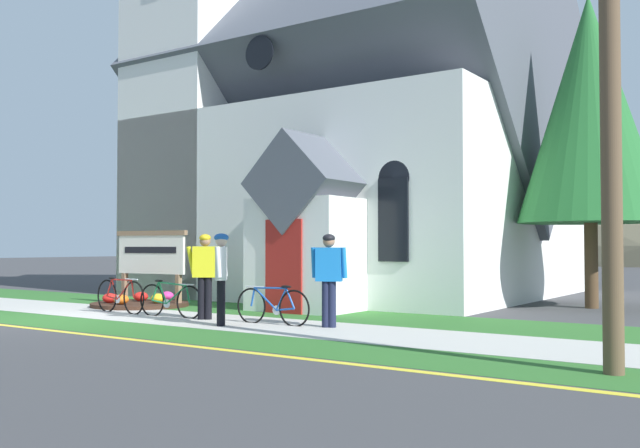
{
  "coord_description": "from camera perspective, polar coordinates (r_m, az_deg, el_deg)",
  "views": [
    {
      "loc": [
        12.69,
        -8.71,
        1.51
      ],
      "look_at": [
        3.78,
        4.27,
        2.0
      ],
      "focal_mm": 39.53,
      "sensor_mm": 36.0,
      "label": 1
    }
  ],
  "objects": [
    {
      "name": "ground",
      "position": [
        18.03,
        -10.53,
        -6.55
      ],
      "size": [
        140.0,
        140.0,
        0.0
      ],
      "primitive_type": "plane",
      "color": "#3D3D3F"
    },
    {
      "name": "sidewalk_slab",
      "position": [
        15.67,
        -13.47,
        -7.23
      ],
      "size": [
        32.0,
        2.27,
        0.01
      ],
      "primitive_type": "cube",
      "color": "#B7B5AD",
      "rests_on": "ground"
    },
    {
      "name": "grass_verge",
      "position": [
        14.47,
        -19.11,
        -7.65
      ],
      "size": [
        32.0,
        1.53,
        0.01
      ],
      "primitive_type": "cube",
      "color": "#2D6628",
      "rests_on": "ground"
    },
    {
      "name": "church_lawn",
      "position": [
        17.35,
        -7.57,
        -6.74
      ],
      "size": [
        24.0,
        2.51,
        0.01
      ],
      "primitive_type": "cube",
      "color": "#2D6628",
      "rests_on": "ground"
    },
    {
      "name": "curb_paint_stripe",
      "position": [
        13.95,
        -22.15,
        -7.84
      ],
      "size": [
        28.0,
        0.16,
        0.01
      ],
      "primitive_type": "cube",
      "color": "yellow",
      "rests_on": "ground"
    },
    {
      "name": "church_building",
      "position": [
        22.71,
        2.16,
        7.44
      ],
      "size": [
        11.71,
        12.39,
        13.98
      ],
      "color": "white",
      "rests_on": "ground"
    },
    {
      "name": "church_sign",
      "position": [
        18.33,
        -13.52,
        -2.45
      ],
      "size": [
        2.3,
        0.29,
        1.89
      ],
      "color": "#7F6047",
      "rests_on": "ground"
    },
    {
      "name": "flower_bed",
      "position": [
        18.15,
        -14.37,
        -6.22
      ],
      "size": [
        2.39,
        2.39,
        0.34
      ],
      "color": "#382319",
      "rests_on": "ground"
    },
    {
      "name": "bicycle_yellow",
      "position": [
        13.54,
        -3.86,
        -6.61
      ],
      "size": [
        1.74,
        0.08,
        0.78
      ],
      "color": "black",
      "rests_on": "ground"
    },
    {
      "name": "bicycle_red",
      "position": [
        15.26,
        -12.04,
        -6.03
      ],
      "size": [
        1.78,
        0.11,
        0.81
      ],
      "color": "black",
      "rests_on": "ground"
    },
    {
      "name": "bicycle_black",
      "position": [
        16.48,
        -15.89,
        -5.61
      ],
      "size": [
        1.77,
        0.2,
        0.82
      ],
      "color": "black",
      "rests_on": "ground"
    },
    {
      "name": "cyclist_in_red_jersey",
      "position": [
        14.57,
        -9.3,
        -3.61
      ],
      "size": [
        0.62,
        0.47,
        1.75
      ],
      "color": "black",
      "rests_on": "ground"
    },
    {
      "name": "cyclist_in_orange_jersey",
      "position": [
        13.42,
        -8.0,
        -3.79
      ],
      "size": [
        0.46,
        0.66,
        1.74
      ],
      "color": "black",
      "rests_on": "ground"
    },
    {
      "name": "cyclist_in_yellow_jersey",
      "position": [
        12.98,
        0.73,
        -3.93
      ],
      "size": [
        0.65,
        0.37,
        1.73
      ],
      "color": "#191E38",
      "rests_on": "ground"
    },
    {
      "name": "roadside_conifer",
      "position": [
        18.57,
        20.97,
        8.72
      ],
      "size": [
        3.48,
        3.48,
        7.67
      ],
      "color": "#4C3823",
      "rests_on": "ground"
    }
  ]
}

